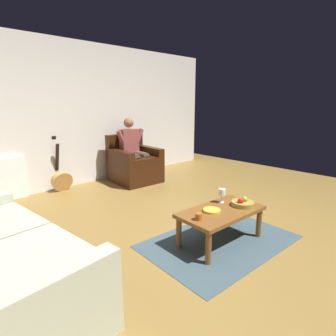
# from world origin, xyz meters

# --- Properties ---
(ground_plane) EXTENTS (7.53, 7.53, 0.00)m
(ground_plane) POSITION_xyz_m (0.00, 0.00, 0.00)
(ground_plane) COLOR brown
(wall_back) EXTENTS (6.07, 0.06, 2.59)m
(wall_back) POSITION_xyz_m (0.00, -3.17, 1.29)
(wall_back) COLOR silver
(wall_back) RESTS_ON ground
(rug) EXTENTS (1.74, 1.22, 0.01)m
(rug) POSITION_xyz_m (0.19, 0.06, 0.00)
(rug) COLOR #354750
(rug) RESTS_ON ground
(armchair) EXTENTS (0.85, 0.88, 0.91)m
(armchair) POSITION_xyz_m (-0.61, -2.57, 0.33)
(armchair) COLOR black
(armchair) RESTS_ON ground
(person_seated) EXTENTS (0.62, 0.60, 1.23)m
(person_seated) POSITION_xyz_m (-0.61, -2.60, 0.66)
(person_seated) COLOR brown
(person_seated) RESTS_ON ground
(coffee_table) EXTENTS (1.00, 0.58, 0.38)m
(coffee_table) POSITION_xyz_m (0.19, 0.06, 0.32)
(coffee_table) COLOR brown
(coffee_table) RESTS_ON ground
(guitar) EXTENTS (0.36, 0.33, 0.97)m
(guitar) POSITION_xyz_m (0.68, -2.97, 0.22)
(guitar) COLOR #B78344
(guitar) RESTS_ON ground
(radiator) EXTENTS (0.70, 0.06, 0.68)m
(radiator) POSITION_xyz_m (1.56, -3.10, 0.34)
(radiator) COLOR white
(radiator) RESTS_ON ground
(wine_glass_near) EXTENTS (0.08, 0.08, 0.17)m
(wine_glass_near) POSITION_xyz_m (-0.00, -0.08, 0.50)
(wine_glass_near) COLOR silver
(wine_glass_near) RESTS_ON coffee_table
(fruit_bowl) EXTENTS (0.25, 0.25, 0.11)m
(fruit_bowl) POSITION_xyz_m (-0.09, 0.15, 0.41)
(fruit_bowl) COLOR olive
(fruit_bowl) RESTS_ON coffee_table
(decorative_dish) EXTENTS (0.19, 0.19, 0.02)m
(decorative_dish) POSITION_xyz_m (0.30, 0.01, 0.39)
(decorative_dish) COLOR gold
(decorative_dish) RESTS_ON coffee_table
(candle_jar) EXTENTS (0.07, 0.07, 0.07)m
(candle_jar) POSITION_xyz_m (0.58, 0.05, 0.42)
(candle_jar) COLOR #A84F1C
(candle_jar) RESTS_ON coffee_table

